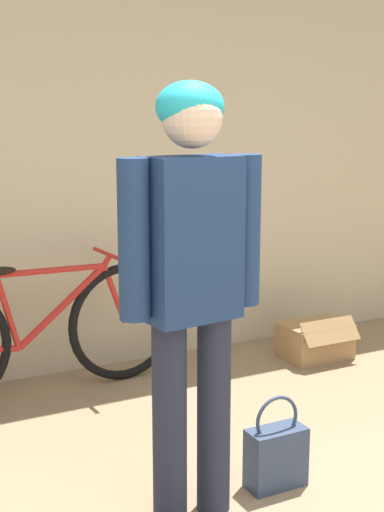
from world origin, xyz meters
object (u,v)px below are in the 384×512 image
object	(u,v)px
person	(192,265)
handbag	(276,455)
cardboard_box	(315,340)
bicycle	(40,332)

from	to	relation	value
person	handbag	xyz separation A→B (m)	(0.42, 0.03, -0.89)
person	handbag	size ratio (longest dim) A/B	4.12
person	cardboard_box	bearing A→B (deg)	33.12
handbag	cardboard_box	bearing A→B (deg)	47.51
handbag	cardboard_box	xyz separation A→B (m)	(1.16, 1.26, -0.03)
person	cardboard_box	world-z (taller)	person
bicycle	handbag	size ratio (longest dim) A/B	4.26
bicycle	cardboard_box	world-z (taller)	bicycle
bicycle	cardboard_box	size ratio (longest dim) A/B	4.07
person	handbag	bearing A→B (deg)	-2.12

